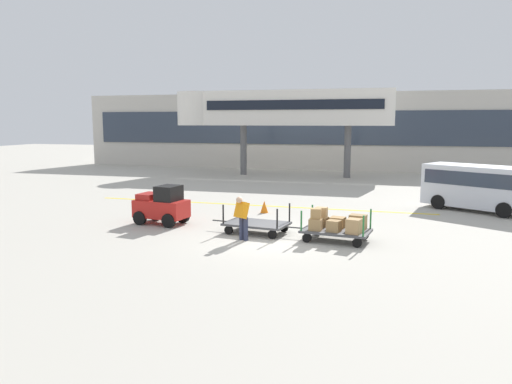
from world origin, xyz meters
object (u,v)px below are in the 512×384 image
object	(u,v)px
baggage_handler	(242,216)
safety_cone_near	(264,207)
baggage_cart_middle	(336,225)
baggage_cart_lead	(256,224)
baggage_tug	(162,206)
shuttle_van	(479,184)

from	to	relation	value
baggage_handler	safety_cone_near	size ratio (longest dim) A/B	2.84
baggage_handler	baggage_cart_middle	bearing A→B (deg)	14.19
baggage_cart_lead	baggage_handler	world-z (taller)	baggage_handler
baggage_tug	shuttle_van	distance (m)	14.43
baggage_cart_lead	baggage_cart_middle	distance (m)	3.02
baggage_cart_middle	shuttle_van	xyz separation A→B (m)	(5.72, 7.57, 0.68)
shuttle_van	baggage_tug	bearing A→B (deg)	-152.80
baggage_cart_middle	baggage_handler	size ratio (longest dim) A/B	1.97
baggage_handler	shuttle_van	distance (m)	12.22
baggage_tug	shuttle_van	size ratio (longest dim) A/B	0.44
baggage_cart_lead	shuttle_van	distance (m)	11.31
baggage_cart_lead	baggage_cart_middle	xyz separation A→B (m)	(2.98, -0.41, 0.21)
baggage_tug	baggage_handler	world-z (taller)	baggage_tug
baggage_handler	safety_cone_near	world-z (taller)	baggage_handler
shuttle_van	safety_cone_near	bearing A→B (deg)	-161.66
shuttle_van	baggage_handler	bearing A→B (deg)	-136.71
baggage_cart_lead	baggage_cart_middle	world-z (taller)	baggage_cart_middle
baggage_handler	shuttle_van	bearing A→B (deg)	43.29
baggage_handler	safety_cone_near	bearing A→B (deg)	96.14
baggage_cart_lead	baggage_handler	xyz separation A→B (m)	(-0.18, -1.21, 0.52)
baggage_tug	safety_cone_near	size ratio (longest dim) A/B	4.06
baggage_handler	baggage_cart_lead	bearing A→B (deg)	81.44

